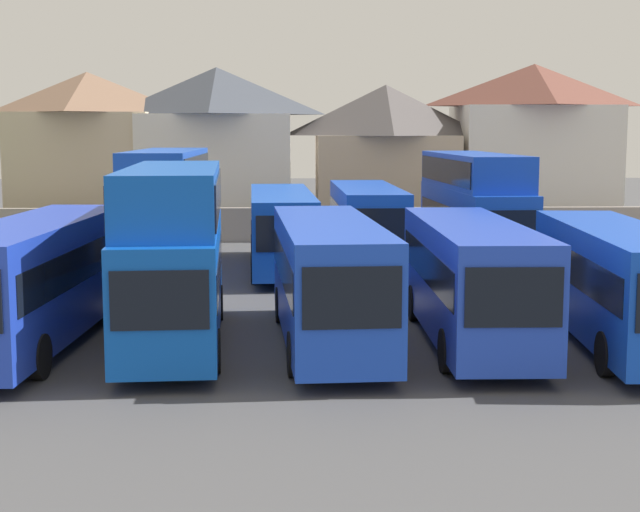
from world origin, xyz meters
name	(u,v)px	position (x,y,z in m)	size (l,w,h in m)	color
ground	(310,258)	(0.00, 18.00, 0.00)	(140.00, 140.00, 0.00)	#4C4C4F
depot_boundary_wall	(308,225)	(0.00, 24.22, 0.90)	(56.00, 0.50, 1.80)	gray
bus_1	(36,275)	(-7.81, 0.25, 1.97)	(3.04, 11.33, 3.45)	blue
bus_2	(174,245)	(-4.09, 0.45, 2.76)	(3.12, 10.64, 4.89)	blue
bus_3	(328,275)	(0.14, 0.08, 1.96)	(3.13, 10.57, 3.44)	blue
bus_4	(471,275)	(4.08, 0.23, 1.93)	(2.62, 10.34, 3.37)	blue
bus_5	(617,278)	(8.01, -0.20, 1.88)	(3.06, 10.76, 3.28)	blue
bus_6	(167,203)	(-6.08, 14.15, 2.84)	(2.70, 10.57, 5.04)	blue
bus_7	(281,225)	(-1.30, 14.27, 1.89)	(2.99, 11.85, 3.29)	blue
bus_8	(367,222)	(2.31, 14.40, 2.00)	(2.73, 10.35, 3.50)	blue
bus_9	(474,205)	(6.77, 13.96, 2.76)	(3.06, 10.71, 4.90)	blue
house_terrace_left	(89,150)	(-12.66, 30.41, 4.67)	(8.23, 8.39, 9.16)	#C6B293
house_terrace_centre	(217,148)	(-5.17, 30.09, 4.81)	(8.91, 8.11, 9.42)	silver
house_terrace_right	(385,156)	(4.61, 29.89, 4.31)	(8.40, 6.73, 8.43)	tan
house_terrace_far_right	(532,146)	(13.33, 30.28, 4.92)	(9.25, 7.17, 9.66)	silver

